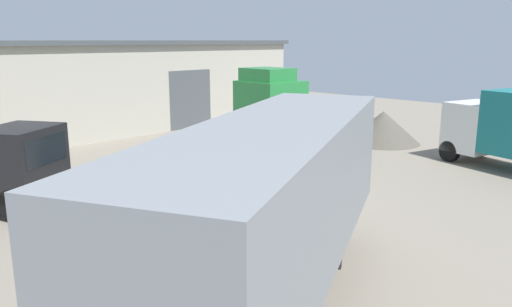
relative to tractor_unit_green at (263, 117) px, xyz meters
name	(u,v)px	position (x,y,z in m)	size (l,w,h in m)	color
ground_plane	(290,201)	(-3.82, -4.90, -1.96)	(60.00, 60.00, 0.00)	gray
warehouse_building	(52,88)	(-3.82, 13.16, 0.74)	(31.76, 8.64, 5.38)	#B7B2A3
tractor_unit_green	(263,117)	(0.00, 0.00, 0.00)	(6.51, 2.97, 4.18)	#28843D
container_trailer_blue	(274,198)	(-9.78, -9.52, 0.57)	(9.98, 6.45, 3.96)	gray
gravel_pile	(383,127)	(7.29, -1.95, -1.11)	(3.97, 3.97, 1.71)	#565147
oil_drum	(189,206)	(-7.37, -3.84, -1.52)	(0.58, 0.58, 0.88)	#B22D23
traffic_cone	(261,187)	(-3.86, -3.57, -1.71)	(0.40, 0.40, 0.55)	black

